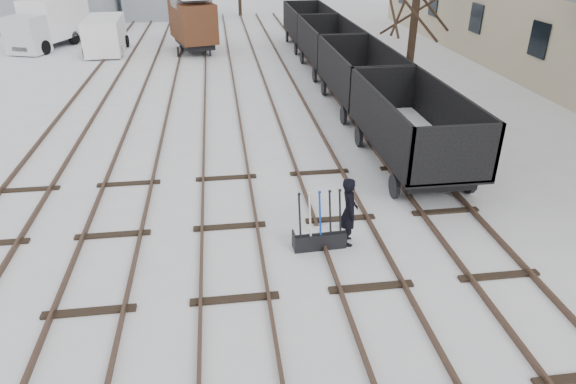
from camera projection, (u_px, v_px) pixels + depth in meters
name	position (u px, v px, depth m)	size (l,w,h in m)	color
ground	(235.00, 300.00, 10.96)	(120.00, 120.00, 0.00)	white
tracks	(221.00, 103.00, 22.95)	(13.90, 52.00, 0.16)	black
ground_frame	(319.00, 237.00, 12.66)	(1.32, 0.49, 1.49)	black
worker	(349.00, 211.00, 12.56)	(0.65, 0.43, 1.79)	black
freight_wagon_a	(411.00, 139.00, 16.58)	(2.52, 6.30, 2.57)	black
freight_wagon_b	(359.00, 85.00, 22.21)	(2.52, 6.30, 2.57)	black
freight_wagon_c	(329.00, 53.00, 27.84)	(2.52, 6.30, 2.57)	black
freight_wagon_d	(309.00, 32.00, 33.47)	(2.52, 6.30, 2.57)	black
box_van_wagon	(192.00, 20.00, 31.90)	(3.37, 4.84, 3.35)	black
lorry	(49.00, 22.00, 33.42)	(3.64, 6.96, 3.02)	black
panel_van	(105.00, 35.00, 32.03)	(2.32, 4.92, 2.13)	white
tree_near	(411.00, 49.00, 20.25)	(0.30, 0.30, 5.58)	black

